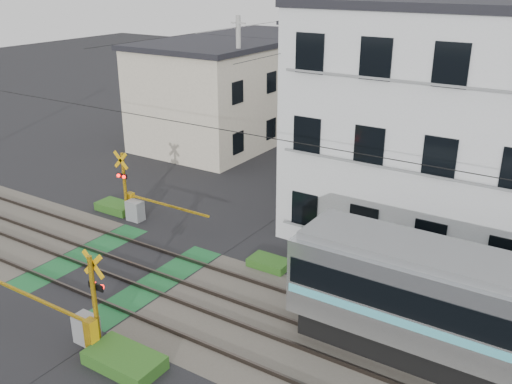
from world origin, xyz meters
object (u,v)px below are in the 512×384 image
Objects in this scene: crossing_signal_near at (86,324)px; apartment_block at (439,122)px; pedestrian at (422,102)px; crossing_signal_far at (134,204)px.

crossing_signal_near is 0.46× the size of apartment_block.
crossing_signal_near reaches higher than pedestrian.
apartment_block reaches higher than pedestrian.
apartment_block is (5.91, 13.15, 3.94)m from crossing_signal_near.
crossing_signal_far is at bearing -152.22° from apartment_block.
apartment_block is 6.68× the size of pedestrian.
crossing_signal_near is at bearing -54.71° from crossing_signal_far.
pedestrian is at bearing 91.55° from crossing_signal_near.
apartment_block reaches higher than crossing_signal_far.
crossing_signal_near is 34.02m from pedestrian.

